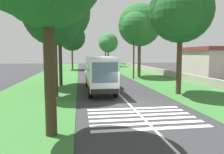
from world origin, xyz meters
name	(u,v)px	position (x,y,z in m)	size (l,w,h in m)	color
ground	(129,104)	(0.00, 0.00, 0.00)	(160.00, 160.00, 0.00)	#333335
grass_verge_left	(49,82)	(15.00, 8.20, 0.02)	(120.00, 8.00, 0.04)	#387533
grass_verge_right	(160,80)	(15.00, -8.20, 0.02)	(120.00, 8.00, 0.04)	#387533
centre_line	(106,81)	(15.00, 0.00, 0.00)	(110.00, 0.16, 0.01)	silver
coach_bus	(99,71)	(6.67, 1.80, 2.15)	(11.16, 2.62, 3.73)	white
zebra_crossing	(142,117)	(-3.84, 0.00, 0.00)	(4.95, 6.80, 0.01)	silver
trailing_car_0	(90,72)	(23.25, 1.95, 0.67)	(4.30, 1.78, 1.43)	silver
trailing_car_1	(107,70)	(29.71, -2.00, 0.67)	(4.30, 1.78, 1.43)	#145933
roadside_tree_left_1	(58,13)	(11.26, 6.36, 8.93)	(8.69, 7.56, 12.86)	#3D2D1E
roadside_tree_left_2	(71,38)	(40.25, 5.81, 7.98)	(7.78, 6.74, 11.47)	brown
roadside_tree_left_3	(52,18)	(3.78, 6.27, 7.21)	(6.20, 5.24, 9.96)	#4C3826
roadside_tree_right_0	(138,26)	(20.17, -6.13, 8.69)	(8.97, 7.27, 12.51)	brown
roadside_tree_right_1	(108,43)	(52.67, -4.99, 7.33)	(7.70, 6.15, 10.56)	#4C3826
roadside_tree_right_2	(179,13)	(3.41, -5.63, 7.95)	(7.45, 6.17, 11.18)	#4C3826
roadside_tree_right_3	(105,44)	(61.03, -5.24, 7.31)	(5.22, 4.55, 9.68)	#4C3826
utility_pole	(134,50)	(17.65, -4.75, 4.68)	(0.24, 1.40, 9.00)	#473828
roadside_wall	(168,73)	(20.00, -11.60, 0.59)	(70.00, 0.40, 1.09)	#B2A893
roadside_building	(219,62)	(17.53, -19.58, 2.61)	(9.58, 9.80, 5.16)	beige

